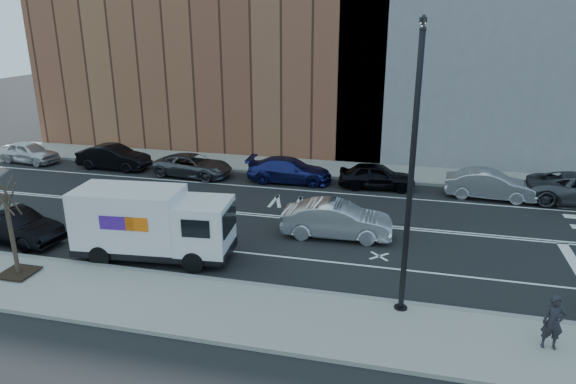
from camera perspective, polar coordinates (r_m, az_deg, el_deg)
The scene contains 18 objects.
ground at distance 25.47m, azimuth -2.91°, elevation -2.61°, with size 120.00×120.00×0.00m, color black.
sidewalk_near at distance 18.03m, azimuth -11.13°, elevation -12.21°, with size 44.00×3.60×0.15m, color gray.
sidewalk_far at distance 33.53m, azimuth 1.40°, elevation 2.79°, with size 44.00×3.60×0.15m, color gray.
curb_near at distance 19.45m, azimuth -8.91°, elevation -9.61°, with size 44.00×0.25×0.17m, color gray.
curb_far at distance 31.85m, azimuth 0.70°, elevation 1.96°, with size 44.00×0.25×0.17m, color gray.
road_markings at distance 25.47m, azimuth -2.91°, elevation -2.60°, with size 40.00×8.60×0.01m, color white, non-canonical shape.
streetlight at distance 16.33m, azimuth 13.65°, elevation 3.44°, with size 0.44×4.02×9.34m.
street_tree at distance 21.43m, azimuth -28.24°, elevation -4.95°, with size 1.20×1.20×3.75m.
fedex_van at distance 21.17m, azimuth -14.88°, elevation -3.34°, with size 6.49×2.73×2.89m.
far_parked_a at distance 38.87m, azimuth -26.82°, elevation 3.97°, with size 1.69×4.21×1.43m, color silver.
far_parked_b at distance 35.07m, azimuth -18.79°, elevation 3.68°, with size 1.64×4.70×1.55m, color black.
far_parked_c at distance 32.20m, azimuth -10.48°, elevation 2.92°, with size 2.24×4.86×1.35m, color #484A50.
far_parked_d at distance 30.48m, azimuth 0.15°, elevation 2.45°, with size 2.04×5.01×1.45m, color navy.
far_parked_e at distance 29.75m, azimuth 9.83°, elevation 1.78°, with size 1.73×4.31×1.47m, color black.
far_parked_f at distance 29.69m, azimuth 21.51°, elevation 0.75°, with size 1.62×4.63×1.53m, color #AFAFB4.
driving_sedan at distance 22.83m, azimuth 5.45°, elevation -3.09°, with size 1.69×4.84×1.60m, color silver.
near_parked_rear_a at distance 25.20m, azimuth -28.22°, elevation -3.34°, with size 1.57×4.49×1.48m, color black.
pedestrian at distance 16.93m, azimuth 27.38°, elevation -12.73°, with size 0.61×0.40×1.68m, color black.
Camera 1 is at (6.94, -22.71, 9.20)m, focal length 32.00 mm.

